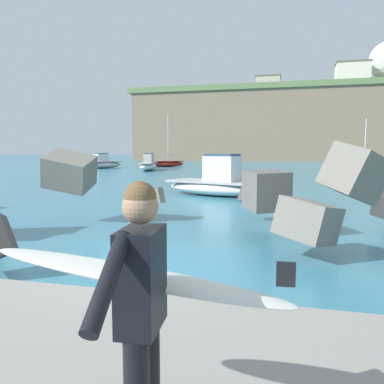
{
  "coord_description": "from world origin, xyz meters",
  "views": [
    {
      "loc": [
        2.75,
        -6.62,
        2.18
      ],
      "look_at": [
        0.97,
        0.5,
        1.4
      ],
      "focal_mm": 35.96,
      "sensor_mm": 36.0,
      "label": 1
    }
  ],
  "objects_px": {
    "surfer_with_board": "(141,299)",
    "station_building_central": "(352,76)",
    "boat_mid_centre": "(148,165)",
    "station_building_west": "(268,88)",
    "boat_mid_left": "(166,163)",
    "boat_near_centre": "(217,183)",
    "boat_mid_right": "(103,163)",
    "boat_near_left": "(367,165)"
  },
  "relations": [
    {
      "from": "surfer_with_board",
      "to": "station_building_central",
      "type": "bearing_deg",
      "value": 81.22
    },
    {
      "from": "boat_mid_centre",
      "to": "station_building_west",
      "type": "bearing_deg",
      "value": 82.47
    },
    {
      "from": "boat_mid_left",
      "to": "boat_near_centre",
      "type": "bearing_deg",
      "value": -67.85
    },
    {
      "from": "boat_mid_centre",
      "to": "station_building_central",
      "type": "height_order",
      "value": "station_building_central"
    },
    {
      "from": "boat_mid_centre",
      "to": "boat_mid_right",
      "type": "distance_m",
      "value": 8.31
    },
    {
      "from": "surfer_with_board",
      "to": "boat_near_centre",
      "type": "xyz_separation_m",
      "value": [
        -2.54,
        16.48,
        -0.66
      ]
    },
    {
      "from": "boat_near_left",
      "to": "boat_near_centre",
      "type": "xyz_separation_m",
      "value": [
        -12.32,
        -29.88,
        0.08
      ]
    },
    {
      "from": "boat_mid_left",
      "to": "station_building_central",
      "type": "height_order",
      "value": "station_building_central"
    },
    {
      "from": "boat_near_left",
      "to": "surfer_with_board",
      "type": "bearing_deg",
      "value": -101.91
    },
    {
      "from": "surfer_with_board",
      "to": "boat_mid_right",
      "type": "bearing_deg",
      "value": 117.31
    },
    {
      "from": "station_building_west",
      "to": "station_building_central",
      "type": "relative_size",
      "value": 0.92
    },
    {
      "from": "boat_near_left",
      "to": "station_building_west",
      "type": "distance_m",
      "value": 67.46
    },
    {
      "from": "boat_mid_left",
      "to": "station_building_central",
      "type": "xyz_separation_m",
      "value": [
        30.1,
        44.95,
        18.76
      ]
    },
    {
      "from": "boat_mid_right",
      "to": "boat_near_centre",
      "type": "bearing_deg",
      "value": -53.28
    },
    {
      "from": "boat_mid_centre",
      "to": "boat_near_centre",
      "type": "bearing_deg",
      "value": -61.82
    },
    {
      "from": "station_building_west",
      "to": "boat_mid_left",
      "type": "bearing_deg",
      "value": -99.8
    },
    {
      "from": "boat_near_centre",
      "to": "station_building_central",
      "type": "xyz_separation_m",
      "value": [
        16.99,
        77.16,
        18.61
      ]
    },
    {
      "from": "surfer_with_board",
      "to": "boat_mid_centre",
      "type": "xyz_separation_m",
      "value": [
        -14.5,
        38.81,
        -0.64
      ]
    },
    {
      "from": "boat_mid_left",
      "to": "boat_mid_right",
      "type": "distance_m",
      "value": 8.83
    },
    {
      "from": "surfer_with_board",
      "to": "boat_near_left",
      "type": "relative_size",
      "value": 0.35
    },
    {
      "from": "boat_near_centre",
      "to": "station_building_central",
      "type": "relative_size",
      "value": 0.75
    },
    {
      "from": "station_building_west",
      "to": "station_building_central",
      "type": "bearing_deg",
      "value": -38.62
    },
    {
      "from": "boat_mid_right",
      "to": "station_building_central",
      "type": "xyz_separation_m",
      "value": [
        36.4,
        51.14,
        18.61
      ]
    },
    {
      "from": "boat_mid_left",
      "to": "boat_near_left",
      "type": "bearing_deg",
      "value": -5.23
    },
    {
      "from": "boat_near_centre",
      "to": "boat_mid_right",
      "type": "xyz_separation_m",
      "value": [
        -19.41,
        26.02,
        0.0
      ]
    },
    {
      "from": "boat_mid_centre",
      "to": "surfer_with_board",
      "type": "bearing_deg",
      "value": -69.51
    },
    {
      "from": "surfer_with_board",
      "to": "station_building_west",
      "type": "xyz_separation_m",
      "value": [
        -5.18,
        109.32,
        18.29
      ]
    },
    {
      "from": "boat_mid_centre",
      "to": "boat_mid_right",
      "type": "height_order",
      "value": "boat_mid_centre"
    },
    {
      "from": "boat_mid_left",
      "to": "boat_mid_right",
      "type": "xyz_separation_m",
      "value": [
        -6.3,
        -6.19,
        0.15
      ]
    },
    {
      "from": "surfer_with_board",
      "to": "boat_near_centre",
      "type": "relative_size",
      "value": 0.38
    },
    {
      "from": "boat_near_centre",
      "to": "surfer_with_board",
      "type": "bearing_deg",
      "value": -81.24
    },
    {
      "from": "boat_near_centre",
      "to": "boat_near_left",
      "type": "bearing_deg",
      "value": 67.6
    },
    {
      "from": "station_building_central",
      "to": "boat_near_left",
      "type": "bearing_deg",
      "value": -95.64
    },
    {
      "from": "boat_mid_centre",
      "to": "station_building_west",
      "type": "distance_m",
      "value": 73.61
    },
    {
      "from": "surfer_with_board",
      "to": "boat_near_left",
      "type": "xyz_separation_m",
      "value": [
        9.78,
        46.36,
        -0.75
      ]
    },
    {
      "from": "boat_near_left",
      "to": "boat_mid_centre",
      "type": "height_order",
      "value": "boat_near_left"
    },
    {
      "from": "boat_near_centre",
      "to": "boat_mid_centre",
      "type": "distance_m",
      "value": 25.33
    },
    {
      "from": "boat_near_left",
      "to": "boat_near_centre",
      "type": "bearing_deg",
      "value": -112.4
    },
    {
      "from": "boat_near_left",
      "to": "boat_mid_right",
      "type": "xyz_separation_m",
      "value": [
        -31.73,
        -3.86,
        0.09
      ]
    },
    {
      "from": "surfer_with_board",
      "to": "boat_mid_left",
      "type": "bearing_deg",
      "value": 107.82
    },
    {
      "from": "station_building_west",
      "to": "surfer_with_board",
      "type": "bearing_deg",
      "value": -87.29
    },
    {
      "from": "boat_mid_right",
      "to": "station_building_west",
      "type": "height_order",
      "value": "station_building_west"
    }
  ]
}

